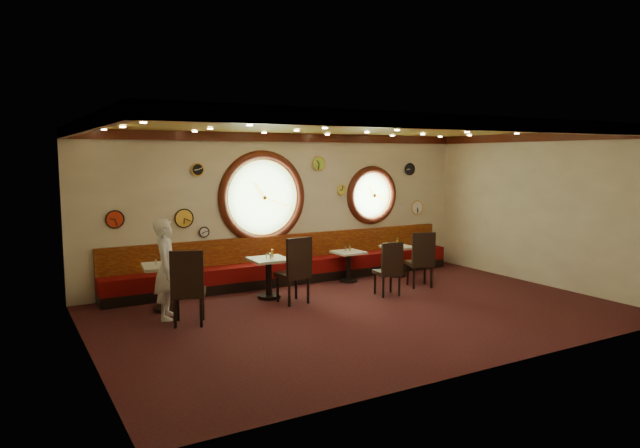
{
  "coord_description": "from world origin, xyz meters",
  "views": [
    {
      "loc": [
        -5.5,
        -8.05,
        2.71
      ],
      "look_at": [
        -0.45,
        0.8,
        1.5
      ],
      "focal_mm": 32.0,
      "sensor_mm": 36.0,
      "label": 1
    }
  ],
  "objects": [
    {
      "name": "condiment_b_bottle",
      "position": [
        -0.92,
        1.83,
        0.85
      ],
      "size": [
        0.05,
        0.05,
        0.15
      ],
      "primitive_type": "cylinder",
      "color": "gold",
      "rests_on": "table_b"
    },
    {
      "name": "condiment_b_pepper",
      "position": [
        -1.03,
        1.69,
        0.83
      ],
      "size": [
        0.04,
        0.04,
        0.11
      ],
      "primitive_type": "cylinder",
      "color": "silver",
      "rests_on": "table_b"
    },
    {
      "name": "porthole_left_glass",
      "position": [
        -0.6,
        3.0,
        1.85
      ],
      "size": [
        1.66,
        0.02,
        1.66
      ],
      "primitive_type": "cylinder",
      "rotation": [
        1.57,
        0.0,
        0.0
      ],
      "color": "#99CB79",
      "rests_on": "wall_back"
    },
    {
      "name": "wall_right",
      "position": [
        4.5,
        0.0,
        1.6
      ],
      "size": [
        0.02,
        6.0,
        3.2
      ],
      "primitive_type": "cube",
      "color": "beige",
      "rests_on": "floor"
    },
    {
      "name": "wall_clock_5",
      "position": [
        -2.3,
        2.96,
        1.5
      ],
      "size": [
        0.36,
        0.03,
        0.36
      ],
      "primitive_type": "cylinder",
      "rotation": [
        1.57,
        0.0,
        0.0
      ],
      "color": "yellow",
      "rests_on": "wall_back"
    },
    {
      "name": "table_b",
      "position": [
        -1.03,
        1.77,
        0.49
      ],
      "size": [
        0.72,
        0.72,
        0.78
      ],
      "color": "black",
      "rests_on": "floor"
    },
    {
      "name": "chair_d",
      "position": [
        2.08,
        0.98,
        0.67
      ],
      "size": [
        0.62,
        0.62,
        0.72
      ],
      "rotation": [
        0.0,
        0.0,
        -0.33
      ],
      "color": "black",
      "rests_on": "floor"
    },
    {
      "name": "molding_front",
      "position": [
        0.0,
        -2.95,
        3.11
      ],
      "size": [
        9.0,
        0.1,
        0.18
      ],
      "primitive_type": "cube",
      "color": "#3E140B",
      "rests_on": "wall_back"
    },
    {
      "name": "waiter",
      "position": [
        -3.09,
        1.34,
        0.85
      ],
      "size": [
        0.62,
        0.73,
        1.69
      ],
      "primitive_type": "imported",
      "rotation": [
        0.0,
        0.0,
        1.15
      ],
      "color": "white",
      "rests_on": "floor"
    },
    {
      "name": "banquette_seat",
      "position": [
        0.0,
        2.72,
        0.35
      ],
      "size": [
        8.0,
        0.55,
        0.3
      ],
      "primitive_type": "cube",
      "color": "#5C0709",
      "rests_on": "banquette_base"
    },
    {
      "name": "condiment_c_pepper",
      "position": [
        1.13,
        2.22,
        0.71
      ],
      "size": [
        0.03,
        0.03,
        0.09
      ],
      "primitive_type": "cylinder",
      "color": "silver",
      "rests_on": "table_c"
    },
    {
      "name": "condiment_d_salt",
      "position": [
        2.24,
        2.14,
        0.75
      ],
      "size": [
        0.04,
        0.04,
        0.11
      ],
      "primitive_type": "cylinder",
      "color": "silver",
      "rests_on": "table_d"
    },
    {
      "name": "porthole_right_frame",
      "position": [
        2.2,
        2.98,
        1.8
      ],
      "size": [
        1.38,
        0.18,
        1.38
      ],
      "primitive_type": "torus",
      "rotation": [
        1.57,
        0.0,
        0.0
      ],
      "color": "#3E140B",
      "rests_on": "wall_back"
    },
    {
      "name": "table_d",
      "position": [
        2.35,
        2.15,
        0.44
      ],
      "size": [
        0.66,
        0.66,
        0.69
      ],
      "color": "black",
      "rests_on": "floor"
    },
    {
      "name": "molding_left",
      "position": [
        -4.45,
        0.0,
        3.11
      ],
      "size": [
        0.1,
        6.0,
        0.18
      ],
      "primitive_type": "cube",
      "color": "#3E140B",
      "rests_on": "wall_back"
    },
    {
      "name": "wall_clock_3",
      "position": [
        -1.9,
        2.96,
        1.2
      ],
      "size": [
        0.2,
        0.03,
        0.2
      ],
      "primitive_type": "cylinder",
      "rotation": [
        1.57,
        0.0,
        0.0
      ],
      "color": "white",
      "rests_on": "wall_back"
    },
    {
      "name": "chair_c",
      "position": [
        1.07,
        0.72,
        0.61
      ],
      "size": [
        0.51,
        0.51,
        0.66
      ],
      "rotation": [
        0.0,
        0.0,
        -0.14
      ],
      "color": "black",
      "rests_on": "floor"
    },
    {
      "name": "banquette_base",
      "position": [
        0.0,
        2.72,
        0.1
      ],
      "size": [
        8.0,
        0.55,
        0.2
      ],
      "primitive_type": "cube",
      "color": "black",
      "rests_on": "floor"
    },
    {
      "name": "condiment_b_salt",
      "position": [
        -1.08,
        1.76,
        0.82
      ],
      "size": [
        0.03,
        0.03,
        0.09
      ],
      "primitive_type": "cylinder",
      "color": "silver",
      "rests_on": "table_b"
    },
    {
      "name": "wall_clock_1",
      "position": [
        1.35,
        2.96,
        1.95
      ],
      "size": [
        0.22,
        0.03,
        0.22
      ],
      "primitive_type": "cylinder",
      "rotation": [
        1.57,
        0.0,
        0.0
      ],
      "color": "#DAD948",
      "rests_on": "wall_back"
    },
    {
      "name": "condiment_a_salt",
      "position": [
        -3.12,
        1.93,
        0.87
      ],
      "size": [
        0.03,
        0.03,
        0.09
      ],
      "primitive_type": "cylinder",
      "color": "silver",
      "rests_on": "table_a"
    },
    {
      "name": "wall_back",
      "position": [
        0.0,
        3.0,
        1.6
      ],
      "size": [
        9.0,
        0.02,
        3.2
      ],
      "primitive_type": "cube",
      "color": "beige",
      "rests_on": "floor"
    },
    {
      "name": "porthole_right_glass",
      "position": [
        2.2,
        3.0,
        1.8
      ],
      "size": [
        1.1,
        0.02,
        1.1
      ],
      "primitive_type": "cylinder",
      "rotation": [
        1.57,
        0.0,
        0.0
      ],
      "color": "#99CB79",
      "rests_on": "wall_back"
    },
    {
      "name": "chair_a",
      "position": [
        -2.91,
        0.73,
        0.71
      ],
      "size": [
        0.68,
        0.68,
        0.77
      ],
      "rotation": [
        0.0,
        0.0,
        -0.38
      ],
      "color": "black",
      "rests_on": "floor"
    },
    {
      "name": "table_c",
      "position": [
        1.07,
        2.21,
        0.42
      ],
      "size": [
        0.62,
        0.62,
        0.67
      ],
      "color": "black",
      "rests_on": "floor"
    },
    {
      "name": "molding_right",
      "position": [
        4.45,
        0.0,
        3.11
      ],
      "size": [
        0.1,
        6.0,
        0.18
      ],
      "primitive_type": "cube",
      "color": "#3E140B",
      "rests_on": "wall_back"
    },
    {
      "name": "condiment_d_bottle",
      "position": [
        2.39,
        2.23,
        0.78
      ],
      "size": [
        0.05,
        0.05,
        0.18
      ],
      "primitive_type": "cylinder",
      "color": "gold",
      "rests_on": "table_d"
    },
    {
      "name": "porthole_right_ring",
      "position": [
        2.2,
        2.95,
        1.8
      ],
      "size": [
        1.09,
        0.03,
        1.09
      ],
      "primitive_type": "torus",
      "rotation": [
        1.57,
        0.0,
        0.0
      ],
      "color": "gold",
      "rests_on": "wall_back"
    },
    {
      "name": "wall_clock_4",
      "position": [
        3.3,
        2.96,
        2.4
      ],
      "size": [
        0.28,
        0.03,
        0.28
      ],
      "primitive_type": "cylinder",
      "rotation": [
        1.57,
        0.0,
        0.0
      ],
      "color": "black",
      "rests_on": "wall_back"
    },
    {
      "name": "porthole_left_ring",
      "position": [
        -0.6,
        2.95,
        1.85
      ],
      "size": [
        1.61,
        0.03,
        1.61
      ],
      "primitive_type": "torus",
      "rotation": [
        1.57,
        0.0,
        0.0
      ],
      "color": "gold",
      "rests_on": "wall_back"
    },
    {
      "name": "wall_left",
      "position": [
        -4.5,
        0.0,
        1.6
      ],
      "size": [
        0.02,
        6.0,
        3.2
      ],
      "primitive_type": "cube",
      "color": "beige",
      "rests_on": "floor"
    },
    {
      "name": "floor",
      "position": [
        0.0,
        0.0,
        0.0
      ],
      "size": [
        9.0,
        6.0,
        0.0
      ],
      "primitive_type": "cube",
      "color": "black",
      "rests_on": "ground"
    },
    {
      "name": "condiment_d_pepper",
      "position": [
        2.33,
        2.1,
        0.74
      ],
      "size": [
        0.04,
        0.04,
        0.1
      ],
      "primitive_type": "cylinder",
      "color": "silver",
      "rests_on": "table_d"
    },
    {
      "name": "condiment_c_bottle",
      "position": [
        1.12,
        2.24,
        0.75
      ],
      "size": [
        0.05,
        0.05,
        0.16
      ],
      "primitive_type": "cylinder",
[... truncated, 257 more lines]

